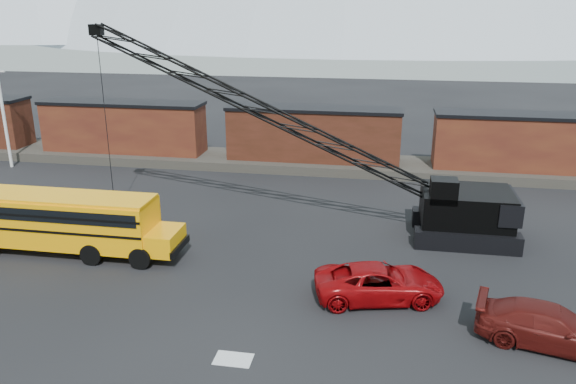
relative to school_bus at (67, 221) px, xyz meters
name	(u,v)px	position (x,y,z in m)	size (l,w,h in m)	color
ground	(246,304)	(10.46, -3.64, -1.79)	(160.00, 160.00, 0.00)	black
gravel_berm	(313,163)	(10.46, 18.36, -1.44)	(120.00, 5.00, 0.70)	#403C35
boxcar_west_near	(124,127)	(-5.54, 18.36, 0.97)	(13.70, 3.10, 4.17)	#441813
boxcar_mid	(314,134)	(10.46, 18.36, 0.97)	(13.70, 3.10, 4.17)	#4E2116
boxcar_east_near	(528,142)	(26.46, 18.36, 0.97)	(13.70, 3.10, 4.17)	#441813
utility_pole	(4,116)	(-13.54, 14.36, 2.36)	(1.40, 0.24, 8.00)	silver
snow_patch	(233,359)	(10.96, -7.64, -1.78)	(1.40, 0.90, 0.02)	silver
school_bus	(67,221)	(0.00, 0.00, 0.00)	(11.65, 2.65, 3.19)	#FFA305
red_pickup	(379,282)	(16.11, -2.11, -1.01)	(2.61, 5.66, 1.57)	#95070A
maroon_suv	(550,326)	(22.61, -4.59, -1.01)	(2.21, 5.43, 1.57)	#4D100D
crawler_crane	(293,125)	(10.93, 5.65, 4.26)	(24.03, 4.20, 11.60)	black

